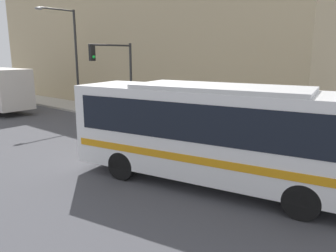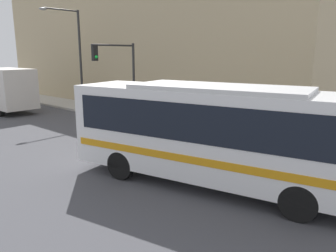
{
  "view_description": "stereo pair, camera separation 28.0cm",
  "coord_description": "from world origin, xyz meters",
  "px_view_note": "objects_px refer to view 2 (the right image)",
  "views": [
    {
      "loc": [
        -9.61,
        -4.14,
        4.37
      ],
      "look_at": [
        0.42,
        4.26,
        1.46
      ],
      "focal_mm": 35.0,
      "sensor_mm": 36.0,
      "label": 1
    },
    {
      "loc": [
        -9.43,
        -4.35,
        4.37
      ],
      "look_at": [
        0.42,
        4.26,
        1.46
      ],
      "focal_mm": 35.0,
      "sensor_mm": 36.0,
      "label": 2
    }
  ],
  "objects_px": {
    "city_bus": "(217,130)",
    "street_lamp": "(75,51)",
    "fire_hydrant": "(242,132)",
    "traffic_light_pole": "(120,68)",
    "delivery_truck": "(4,89)",
    "pedestrian_mid_block": "(136,101)",
    "pedestrian_near_corner": "(210,113)"
  },
  "relations": [
    {
      "from": "city_bus",
      "to": "pedestrian_near_corner",
      "type": "height_order",
      "value": "city_bus"
    },
    {
      "from": "fire_hydrant",
      "to": "traffic_light_pole",
      "type": "distance_m",
      "value": 8.66
    },
    {
      "from": "city_bus",
      "to": "delivery_truck",
      "type": "xyz_separation_m",
      "value": [
        1.57,
        19.94,
        -0.18
      ]
    },
    {
      "from": "delivery_truck",
      "to": "traffic_light_pole",
      "type": "bearing_deg",
      "value": -72.44
    },
    {
      "from": "fire_hydrant",
      "to": "pedestrian_mid_block",
      "type": "xyz_separation_m",
      "value": [
        1.65,
        9.52,
        0.53
      ]
    },
    {
      "from": "pedestrian_near_corner",
      "to": "pedestrian_mid_block",
      "type": "relative_size",
      "value": 0.99
    },
    {
      "from": "city_bus",
      "to": "pedestrian_mid_block",
      "type": "distance_m",
      "value": 13.8
    },
    {
      "from": "street_lamp",
      "to": "pedestrian_mid_block",
      "type": "distance_m",
      "value": 6.05
    },
    {
      "from": "street_lamp",
      "to": "pedestrian_mid_block",
      "type": "height_order",
      "value": "street_lamp"
    },
    {
      "from": "delivery_truck",
      "to": "traffic_light_pole",
      "type": "height_order",
      "value": "traffic_light_pole"
    },
    {
      "from": "city_bus",
      "to": "pedestrian_near_corner",
      "type": "xyz_separation_m",
      "value": [
        6.66,
        4.77,
        -0.93
      ]
    },
    {
      "from": "fire_hydrant",
      "to": "traffic_light_pole",
      "type": "xyz_separation_m",
      "value": [
        -1.03,
        8.05,
        3.01
      ]
    },
    {
      "from": "city_bus",
      "to": "pedestrian_near_corner",
      "type": "relative_size",
      "value": 6.13
    },
    {
      "from": "city_bus",
      "to": "street_lamp",
      "type": "relative_size",
      "value": 1.42
    },
    {
      "from": "fire_hydrant",
      "to": "pedestrian_mid_block",
      "type": "relative_size",
      "value": 0.4
    },
    {
      "from": "city_bus",
      "to": "pedestrian_mid_block",
      "type": "bearing_deg",
      "value": 46.86
    },
    {
      "from": "fire_hydrant",
      "to": "pedestrian_near_corner",
      "type": "bearing_deg",
      "value": 69.66
    },
    {
      "from": "pedestrian_near_corner",
      "to": "city_bus",
      "type": "bearing_deg",
      "value": -144.4
    },
    {
      "from": "fire_hydrant",
      "to": "pedestrian_mid_block",
      "type": "distance_m",
      "value": 9.68
    },
    {
      "from": "fire_hydrant",
      "to": "traffic_light_pole",
      "type": "bearing_deg",
      "value": 97.27
    },
    {
      "from": "traffic_light_pole",
      "to": "pedestrian_mid_block",
      "type": "xyz_separation_m",
      "value": [
        2.68,
        1.47,
        -2.48
      ]
    },
    {
      "from": "delivery_truck",
      "to": "pedestrian_mid_block",
      "type": "bearing_deg",
      "value": -55.17
    },
    {
      "from": "traffic_light_pole",
      "to": "pedestrian_near_corner",
      "type": "xyz_separation_m",
      "value": [
        2.0,
        -5.41,
        -2.49
      ]
    },
    {
      "from": "delivery_truck",
      "to": "street_lamp",
      "type": "relative_size",
      "value": 0.89
    },
    {
      "from": "pedestrian_near_corner",
      "to": "pedestrian_mid_block",
      "type": "distance_m",
      "value": 6.92
    },
    {
      "from": "traffic_light_pole",
      "to": "street_lamp",
      "type": "xyz_separation_m",
      "value": [
        0.84,
        6.01,
        1.07
      ]
    },
    {
      "from": "delivery_truck",
      "to": "pedestrian_near_corner",
      "type": "bearing_deg",
      "value": -71.45
    },
    {
      "from": "pedestrian_mid_block",
      "to": "traffic_light_pole",
      "type": "bearing_deg",
      "value": -151.2
    },
    {
      "from": "fire_hydrant",
      "to": "street_lamp",
      "type": "distance_m",
      "value": 14.64
    },
    {
      "from": "delivery_truck",
      "to": "pedestrian_near_corner",
      "type": "relative_size",
      "value": 3.84
    },
    {
      "from": "delivery_truck",
      "to": "pedestrian_mid_block",
      "type": "relative_size",
      "value": 3.8
    },
    {
      "from": "delivery_truck",
      "to": "pedestrian_near_corner",
      "type": "height_order",
      "value": "delivery_truck"
    }
  ]
}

